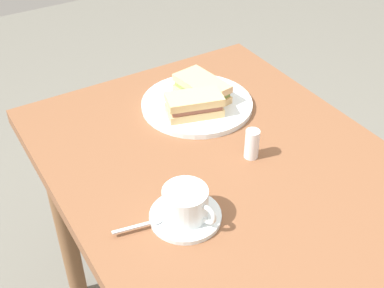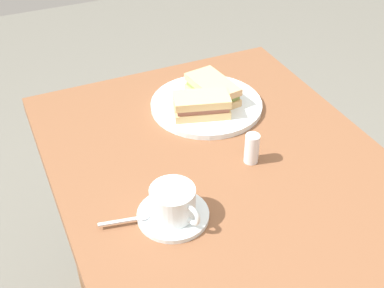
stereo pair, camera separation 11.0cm
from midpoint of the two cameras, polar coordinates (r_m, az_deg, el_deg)
name	(u,v)px [view 1 (the left image)]	position (r m, az deg, el deg)	size (l,w,h in m)	color
dining_table	(263,234)	(1.10, 5.09, -10.20)	(1.21, 0.72, 0.74)	brown
sandwich_plate	(197,104)	(1.30, -1.85, 4.43)	(0.28, 0.28, 0.01)	white
sandwich_front	(202,89)	(1.30, -1.29, 6.17)	(0.15, 0.10, 0.05)	#DEB177
sandwich_back	(194,105)	(1.24, -2.28, 4.34)	(0.11, 0.15, 0.05)	#E0BF7E
coffee_saucer	(185,216)	(1.00, -3.92, -8.22)	(0.14, 0.14, 0.01)	white
coffee_cup	(186,202)	(0.97, -3.94, -6.71)	(0.11, 0.09, 0.06)	white
spoon	(146,224)	(0.98, -8.43, -8.99)	(0.03, 0.10, 0.01)	silver
salt_shaker	(252,144)	(1.12, 3.98, -0.10)	(0.03, 0.03, 0.07)	silver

